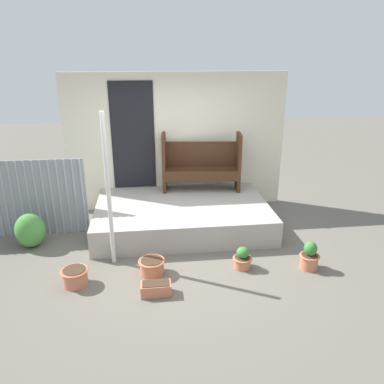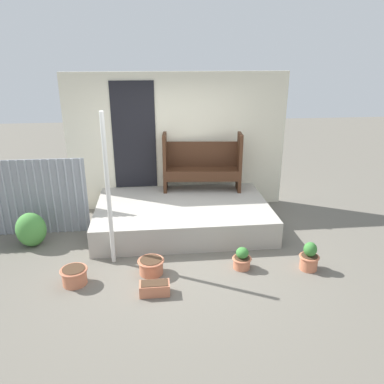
% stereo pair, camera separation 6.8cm
% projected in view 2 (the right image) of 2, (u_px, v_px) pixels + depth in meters
% --- Properties ---
extents(ground_plane, '(24.00, 24.00, 0.00)m').
position_uv_depth(ground_plane, '(178.00, 254.00, 5.76)').
color(ground_plane, '#666056').
extents(porch_slab, '(2.98, 1.94, 0.44)m').
position_uv_depth(porch_slab, '(183.00, 215.00, 6.60)').
color(porch_slab, '#A8A399').
rests_on(porch_slab, ground_plane).
extents(house_wall, '(4.18, 0.08, 2.60)m').
position_uv_depth(house_wall, '(176.00, 142.00, 7.15)').
color(house_wall, beige).
rests_on(house_wall, ground_plane).
extents(support_post, '(0.06, 0.06, 2.21)m').
position_uv_depth(support_post, '(108.00, 192.00, 5.18)').
color(support_post, silver).
rests_on(support_post, ground_plane).
extents(bench, '(1.48, 0.54, 1.09)m').
position_uv_depth(bench, '(202.00, 163.00, 7.03)').
color(bench, '#422616').
rests_on(bench, porch_slab).
extents(flower_pot_left, '(0.37, 0.37, 0.23)m').
position_uv_depth(flower_pot_left, '(74.00, 275.00, 4.99)').
color(flower_pot_left, '#C67251').
rests_on(flower_pot_left, ground_plane).
extents(flower_pot_middle, '(0.38, 0.38, 0.22)m').
position_uv_depth(flower_pot_middle, '(151.00, 266.00, 5.23)').
color(flower_pot_middle, '#C67251').
rests_on(flower_pot_middle, ground_plane).
extents(flower_pot_right, '(0.28, 0.28, 0.33)m').
position_uv_depth(flower_pot_right, '(242.00, 259.00, 5.35)').
color(flower_pot_right, '#C67251').
rests_on(flower_pot_right, ground_plane).
extents(flower_pot_far_right, '(0.29, 0.29, 0.42)m').
position_uv_depth(flower_pot_far_right, '(309.00, 258.00, 5.31)').
color(flower_pot_far_right, '#C67251').
rests_on(flower_pot_far_right, ground_plane).
extents(planter_box_rect, '(0.39, 0.19, 0.17)m').
position_uv_depth(planter_box_rect, '(155.00, 288.00, 4.79)').
color(planter_box_rect, '#C67251').
rests_on(planter_box_rect, ground_plane).
extents(shrub_by_fence, '(0.47, 0.42, 0.56)m').
position_uv_depth(shrub_by_fence, '(31.00, 230.00, 5.94)').
color(shrub_by_fence, '#478C3D').
rests_on(shrub_by_fence, ground_plane).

